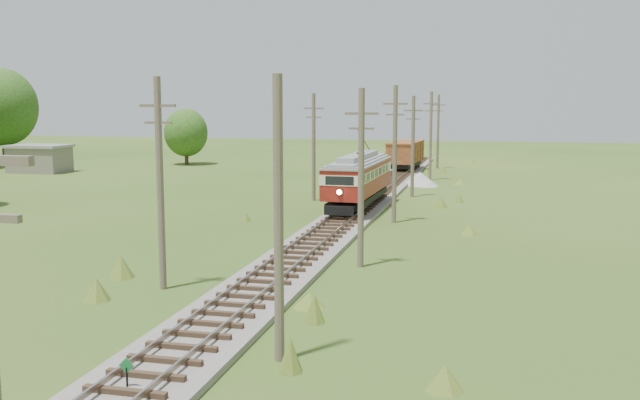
% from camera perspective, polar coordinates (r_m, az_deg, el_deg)
% --- Properties ---
extents(railbed_main, '(3.60, 96.00, 0.57)m').
position_cam_1_polar(railbed_main, '(50.81, 2.79, -0.90)').
color(railbed_main, '#605B54').
rests_on(railbed_main, ground).
extents(switch_marker, '(0.45, 0.06, 1.08)m').
position_cam_1_polar(switch_marker, '(20.67, -15.20, -13.23)').
color(switch_marker, black).
rests_on(switch_marker, ground).
extents(streetcar, '(3.15, 12.05, 5.47)m').
position_cam_1_polar(streetcar, '(51.91, 3.10, 1.92)').
color(streetcar, black).
rests_on(streetcar, ground).
extents(gondola, '(3.43, 8.86, 2.88)m').
position_cam_1_polar(gondola, '(80.97, 6.86, 3.73)').
color(gondola, black).
rests_on(gondola, ground).
extents(gravel_pile, '(3.48, 3.69, 1.26)m').
position_cam_1_polar(gravel_pile, '(68.45, 8.11, 1.66)').
color(gravel_pile, gray).
rests_on(gravel_pile, ground).
extents(utility_pole_r_1, '(0.30, 0.30, 8.80)m').
position_cam_1_polar(utility_pole_r_1, '(21.56, -3.33, -1.69)').
color(utility_pole_r_1, brown).
rests_on(utility_pole_r_1, ground).
extents(utility_pole_r_2, '(1.60, 0.30, 8.60)m').
position_cam_1_polar(utility_pole_r_2, '(34.06, 3.31, 1.90)').
color(utility_pole_r_2, brown).
rests_on(utility_pole_r_2, ground).
extents(utility_pole_r_3, '(1.60, 0.30, 9.00)m').
position_cam_1_polar(utility_pole_r_3, '(46.86, 6.00, 3.78)').
color(utility_pole_r_3, brown).
rests_on(utility_pole_r_3, ground).
extents(utility_pole_r_4, '(1.60, 0.30, 8.40)m').
position_cam_1_polar(utility_pole_r_4, '(59.79, 7.44, 4.36)').
color(utility_pole_r_4, brown).
rests_on(utility_pole_r_4, ground).
extents(utility_pole_r_5, '(1.60, 0.30, 8.90)m').
position_cam_1_polar(utility_pole_r_5, '(72.66, 8.85, 5.16)').
color(utility_pole_r_5, brown).
rests_on(utility_pole_r_5, ground).
extents(utility_pole_r_6, '(1.60, 0.30, 8.70)m').
position_cam_1_polar(utility_pole_r_6, '(85.63, 9.42, 5.48)').
color(utility_pole_r_6, brown).
rests_on(utility_pole_r_6, ground).
extents(utility_pole_l_a, '(1.60, 0.30, 9.00)m').
position_cam_1_polar(utility_pole_l_a, '(30.66, -12.68, 1.43)').
color(utility_pole_l_a, brown).
rests_on(utility_pole_l_a, ground).
extents(utility_pole_l_b, '(1.60, 0.30, 8.60)m').
position_cam_1_polar(utility_pole_l_b, '(57.14, -0.51, 4.36)').
color(utility_pole_l_b, brown).
rests_on(utility_pole_l_b, ground).
extents(tree_left_5, '(9.66, 9.66, 12.44)m').
position_cam_1_polar(tree_left_5, '(107.44, -24.14, 6.80)').
color(tree_left_5, '#38281C').
rests_on(tree_left_5, ground).
extents(tree_mid_a, '(5.46, 5.46, 7.03)m').
position_cam_1_polar(tree_mid_a, '(91.38, -10.67, 5.32)').
color(tree_mid_a, '#38281C').
rests_on(tree_mid_a, ground).
extents(shed, '(6.40, 4.40, 3.10)m').
position_cam_1_polar(shed, '(86.11, -21.52, 3.12)').
color(shed, slate).
rests_on(shed, ground).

